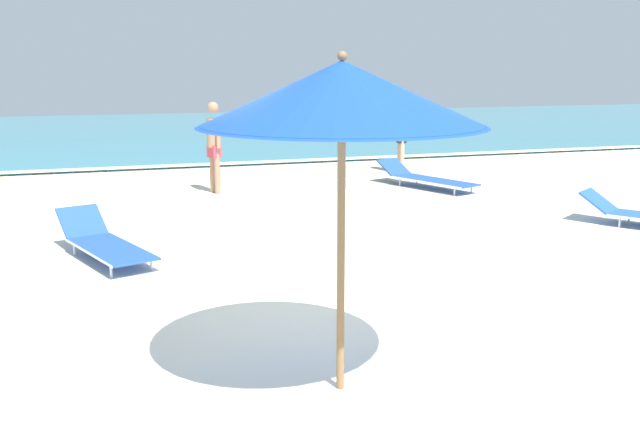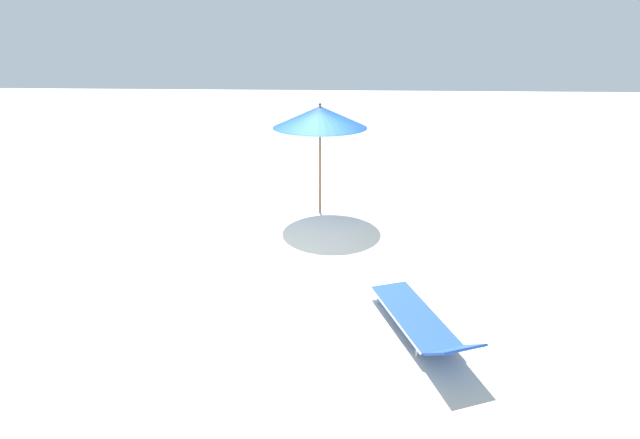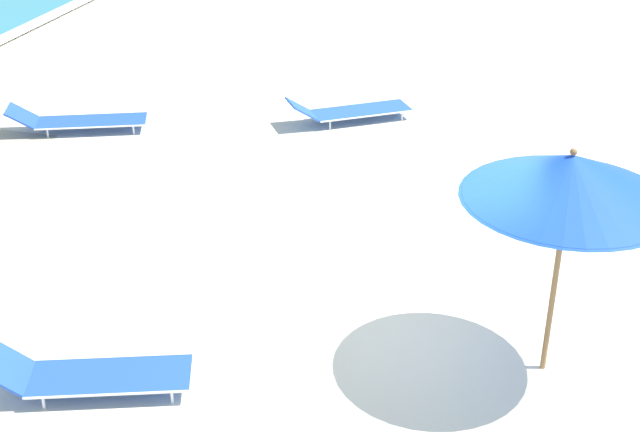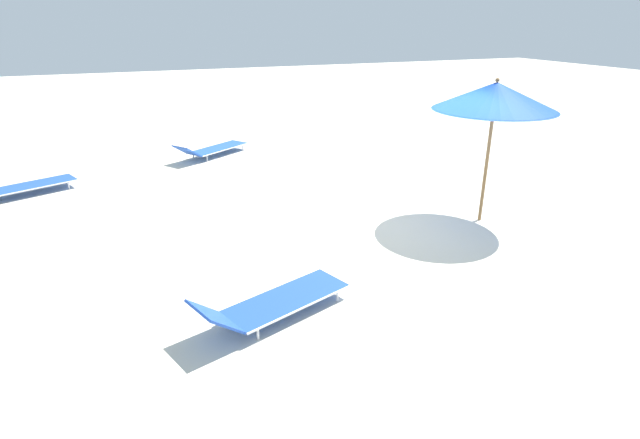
{
  "view_description": "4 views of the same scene",
  "coord_description": "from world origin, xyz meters",
  "px_view_note": "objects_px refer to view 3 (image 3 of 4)",
  "views": [
    {
      "loc": [
        -2.07,
        -6.41,
        2.46
      ],
      "look_at": [
        0.25,
        0.93,
        0.78
      ],
      "focal_mm": 40.0,
      "sensor_mm": 36.0,
      "label": 1
    },
    {
      "loc": [
        -0.97,
        7.9,
        3.75
      ],
      "look_at": [
        -0.57,
        1.52,
        1.1
      ],
      "focal_mm": 24.0,
      "sensor_mm": 36.0,
      "label": 2
    },
    {
      "loc": [
        -8.44,
        -1.35,
        5.87
      ],
      "look_at": [
        0.28,
        1.1,
        1.08
      ],
      "focal_mm": 50.0,
      "sensor_mm": 36.0,
      "label": 3
    },
    {
      "loc": [
        -7.22,
        4.37,
        3.51
      ],
      "look_at": [
        -0.76,
        1.78,
        0.66
      ],
      "focal_mm": 28.0,
      "sensor_mm": 36.0,
      "label": 4
    }
  ],
  "objects_px": {
    "sun_lounger_beside_umbrella": "(87,374)",
    "sun_lounger_near_water_left": "(78,120)",
    "sun_lounger_under_umbrella": "(349,110)",
    "beach_umbrella": "(570,178)"
  },
  "relations": [
    {
      "from": "sun_lounger_beside_umbrella",
      "to": "sun_lounger_near_water_left",
      "type": "bearing_deg",
      "value": 10.28
    },
    {
      "from": "beach_umbrella",
      "to": "sun_lounger_under_umbrella",
      "type": "distance_m",
      "value": 7.69
    },
    {
      "from": "beach_umbrella",
      "to": "sun_lounger_near_water_left",
      "type": "distance_m",
      "value": 9.62
    },
    {
      "from": "sun_lounger_beside_umbrella",
      "to": "sun_lounger_under_umbrella",
      "type": "bearing_deg",
      "value": -25.02
    },
    {
      "from": "beach_umbrella",
      "to": "sun_lounger_near_water_left",
      "type": "bearing_deg",
      "value": 60.16
    },
    {
      "from": "sun_lounger_beside_umbrella",
      "to": "sun_lounger_near_water_left",
      "type": "height_order",
      "value": "sun_lounger_beside_umbrella"
    },
    {
      "from": "beach_umbrella",
      "to": "sun_lounger_beside_umbrella",
      "type": "bearing_deg",
      "value": 110.38
    },
    {
      "from": "sun_lounger_near_water_left",
      "to": "beach_umbrella",
      "type": "bearing_deg",
      "value": -141.82
    },
    {
      "from": "sun_lounger_under_umbrella",
      "to": "sun_lounger_near_water_left",
      "type": "relative_size",
      "value": 0.91
    },
    {
      "from": "sun_lounger_beside_umbrella",
      "to": "sun_lounger_near_water_left",
      "type": "relative_size",
      "value": 0.9
    }
  ]
}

